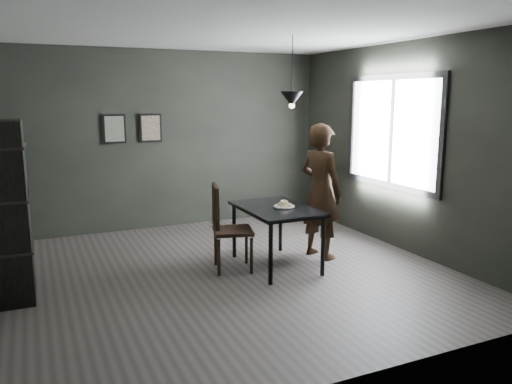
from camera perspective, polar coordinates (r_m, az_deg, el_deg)
name	(u,v)px	position (r m, az deg, el deg)	size (l,w,h in m)	color
ground	(231,273)	(6.07, -2.85, -9.19)	(5.00, 5.00, 0.00)	#342E2D
back_wall	(173,140)	(8.11, -9.52, 5.90)	(5.00, 0.10, 2.80)	black
ceiling	(229,30)	(5.75, -3.12, 18.05)	(5.00, 5.00, 0.02)	silver
window_assembly	(391,132)	(7.17, 15.23, 6.65)	(0.04, 1.96, 1.56)	white
cafe_table	(276,213)	(6.11, 2.33, -2.46)	(0.80, 1.20, 0.75)	black
white_plate	(284,207)	(6.09, 3.23, -1.71)	(0.23, 0.23, 0.01)	white
donut_pile	(284,204)	(6.08, 3.24, -1.40)	(0.18, 0.18, 0.08)	#F8EBC1
woman	(321,191)	(6.49, 7.40, 0.07)	(0.64, 0.42, 1.75)	black
wood_chair	(225,222)	(6.00, -3.55, -3.48)	(0.55, 0.55, 1.05)	black
shelf_unit	(10,212)	(5.64, -26.29, -2.09)	(0.35, 0.62, 1.85)	black
pendant_lamp	(292,99)	(6.15, 4.12, 10.57)	(0.28, 0.28, 0.86)	black
framed_print_left	(114,129)	(7.88, -15.88, 6.96)	(0.34, 0.04, 0.44)	black
framed_print_right	(151,128)	(7.98, -11.95, 7.18)	(0.34, 0.04, 0.44)	black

